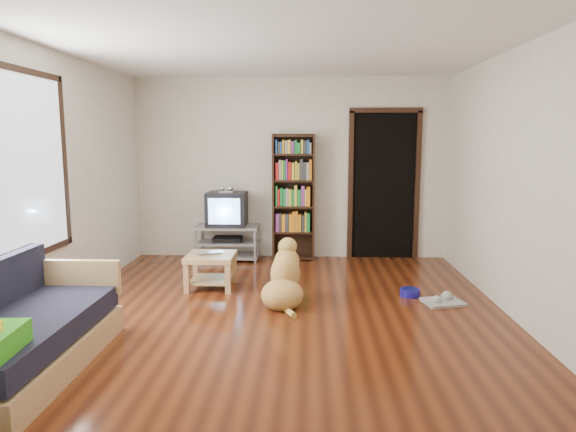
{
  "coord_description": "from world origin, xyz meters",
  "views": [
    {
      "loc": [
        0.27,
        -4.96,
        1.73
      ],
      "look_at": [
        0.04,
        0.54,
        0.9
      ],
      "focal_mm": 32.0,
      "sensor_mm": 36.0,
      "label": 1
    }
  ],
  "objects_px": {
    "tv_stand": "(227,241)",
    "coffee_table": "(211,264)",
    "dog_bowl": "(410,292)",
    "sofa": "(22,337)",
    "grey_rag": "(443,302)",
    "laptop": "(210,254)",
    "crt_tv": "(227,208)",
    "bookshelf": "(294,190)",
    "dog": "(285,280)"
  },
  "relations": [
    {
      "from": "tv_stand",
      "to": "coffee_table",
      "type": "height_order",
      "value": "tv_stand"
    },
    {
      "from": "dog_bowl",
      "to": "sofa",
      "type": "xyz_separation_m",
      "value": [
        -3.27,
        -1.98,
        0.22
      ]
    },
    {
      "from": "sofa",
      "to": "coffee_table",
      "type": "bearing_deg",
      "value": 65.52
    },
    {
      "from": "tv_stand",
      "to": "sofa",
      "type": "height_order",
      "value": "sofa"
    },
    {
      "from": "dog_bowl",
      "to": "tv_stand",
      "type": "relative_size",
      "value": 0.24
    },
    {
      "from": "grey_rag",
      "to": "sofa",
      "type": "bearing_deg",
      "value": -154.17
    },
    {
      "from": "laptop",
      "to": "crt_tv",
      "type": "xyz_separation_m",
      "value": [
        -0.03,
        1.48,
        0.33
      ]
    },
    {
      "from": "laptop",
      "to": "coffee_table",
      "type": "distance_m",
      "value": 0.14
    },
    {
      "from": "dog_bowl",
      "to": "bookshelf",
      "type": "distance_m",
      "value": 2.41
    },
    {
      "from": "dog_bowl",
      "to": "bookshelf",
      "type": "xyz_separation_m",
      "value": [
        -1.35,
        1.74,
        0.96
      ]
    },
    {
      "from": "crt_tv",
      "to": "sofa",
      "type": "bearing_deg",
      "value": -104.93
    },
    {
      "from": "crt_tv",
      "to": "sofa",
      "type": "xyz_separation_m",
      "value": [
        -0.97,
        -3.65,
        -0.48
      ]
    },
    {
      "from": "laptop",
      "to": "grey_rag",
      "type": "relative_size",
      "value": 0.78
    },
    {
      "from": "crt_tv",
      "to": "tv_stand",
      "type": "bearing_deg",
      "value": -90.0
    },
    {
      "from": "sofa",
      "to": "dog",
      "type": "distance_m",
      "value": 2.51
    },
    {
      "from": "dog_bowl",
      "to": "tv_stand",
      "type": "distance_m",
      "value": 2.84
    },
    {
      "from": "grey_rag",
      "to": "coffee_table",
      "type": "xyz_separation_m",
      "value": [
        -2.57,
        0.48,
        0.27
      ]
    },
    {
      "from": "crt_tv",
      "to": "coffee_table",
      "type": "height_order",
      "value": "crt_tv"
    },
    {
      "from": "dog_bowl",
      "to": "coffee_table",
      "type": "distance_m",
      "value": 2.29
    },
    {
      "from": "dog_bowl",
      "to": "dog",
      "type": "distance_m",
      "value": 1.44
    },
    {
      "from": "laptop",
      "to": "grey_rag",
      "type": "xyz_separation_m",
      "value": [
        2.57,
        -0.45,
        -0.4
      ]
    },
    {
      "from": "laptop",
      "to": "sofa",
      "type": "bearing_deg",
      "value": -141.09
    },
    {
      "from": "coffee_table",
      "to": "dog",
      "type": "distance_m",
      "value": 1.05
    },
    {
      "from": "crt_tv",
      "to": "dog",
      "type": "bearing_deg",
      "value": -65.37
    },
    {
      "from": "grey_rag",
      "to": "crt_tv",
      "type": "height_order",
      "value": "crt_tv"
    },
    {
      "from": "bookshelf",
      "to": "grey_rag",
      "type": "bearing_deg",
      "value": -50.43
    },
    {
      "from": "bookshelf",
      "to": "coffee_table",
      "type": "xyz_separation_m",
      "value": [
        -0.92,
        -1.52,
        -0.72
      ]
    },
    {
      "from": "dog_bowl",
      "to": "dog",
      "type": "relative_size",
      "value": 0.25
    },
    {
      "from": "dog",
      "to": "grey_rag",
      "type": "bearing_deg",
      "value": 2.66
    },
    {
      "from": "dog_bowl",
      "to": "grey_rag",
      "type": "bearing_deg",
      "value": -39.81
    },
    {
      "from": "tv_stand",
      "to": "bookshelf",
      "type": "bearing_deg",
      "value": 5.63
    },
    {
      "from": "crt_tv",
      "to": "coffee_table",
      "type": "xyz_separation_m",
      "value": [
        0.03,
        -1.45,
        -0.46
      ]
    },
    {
      "from": "dog_bowl",
      "to": "crt_tv",
      "type": "xyz_separation_m",
      "value": [
        -2.3,
        1.67,
        0.7
      ]
    },
    {
      "from": "tv_stand",
      "to": "crt_tv",
      "type": "relative_size",
      "value": 1.55
    },
    {
      "from": "tv_stand",
      "to": "laptop",
      "type": "bearing_deg",
      "value": -88.77
    },
    {
      "from": "dog",
      "to": "sofa",
      "type": "bearing_deg",
      "value": -138.88
    },
    {
      "from": "tv_stand",
      "to": "sofa",
      "type": "distance_m",
      "value": 3.76
    },
    {
      "from": "tv_stand",
      "to": "bookshelf",
      "type": "distance_m",
      "value": 1.2
    },
    {
      "from": "crt_tv",
      "to": "bookshelf",
      "type": "height_order",
      "value": "bookshelf"
    },
    {
      "from": "dog_bowl",
      "to": "grey_rag",
      "type": "relative_size",
      "value": 0.55
    },
    {
      "from": "dog",
      "to": "laptop",
      "type": "bearing_deg",
      "value": 149.3
    },
    {
      "from": "tv_stand",
      "to": "dog",
      "type": "distance_m",
      "value": 2.18
    },
    {
      "from": "dog_bowl",
      "to": "dog",
      "type": "height_order",
      "value": "dog"
    },
    {
      "from": "sofa",
      "to": "bookshelf",
      "type": "bearing_deg",
      "value": 62.68
    },
    {
      "from": "laptop",
      "to": "dog",
      "type": "bearing_deg",
      "value": -57.01
    },
    {
      "from": "tv_stand",
      "to": "crt_tv",
      "type": "height_order",
      "value": "crt_tv"
    },
    {
      "from": "grey_rag",
      "to": "dog",
      "type": "relative_size",
      "value": 0.46
    },
    {
      "from": "laptop",
      "to": "dog",
      "type": "distance_m",
      "value": 1.04
    },
    {
      "from": "grey_rag",
      "to": "dog",
      "type": "height_order",
      "value": "dog"
    },
    {
      "from": "tv_stand",
      "to": "sofa",
      "type": "bearing_deg",
      "value": -105.02
    }
  ]
}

